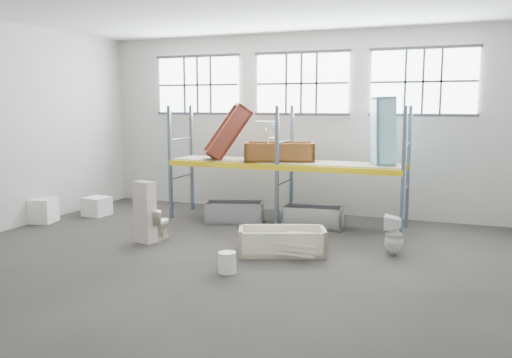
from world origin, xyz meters
The scene contains 31 objects.
floor centered at (0.00, 0.00, -0.05)m, with size 12.00×10.00×0.10m, color #403B36.
wall_back centered at (0.00, 5.05, 2.50)m, with size 12.00×0.10×5.00m, color #AEABA2.
wall_front centered at (0.00, -5.05, 2.50)m, with size 12.00×0.10×5.00m, color #9F9D94.
window_left centered at (-3.20, 4.94, 3.60)m, with size 2.60×0.04×1.60m, color white.
window_mid centered at (0.00, 4.94, 3.60)m, with size 2.60×0.04×1.60m, color white.
window_right centered at (3.20, 4.94, 3.60)m, with size 2.60×0.04×1.60m, color white.
rack_upright_la centered at (-3.00, 2.90, 1.50)m, with size 0.08×0.08×3.00m, color slate.
rack_upright_lb centered at (-3.00, 4.10, 1.50)m, with size 0.08×0.08×3.00m, color slate.
rack_upright_ma centered at (0.00, 2.90, 1.50)m, with size 0.08×0.08×3.00m, color slate.
rack_upright_mb centered at (0.00, 4.10, 1.50)m, with size 0.08×0.08×3.00m, color slate.
rack_upright_ra centered at (3.00, 2.90, 1.50)m, with size 0.08×0.08×3.00m, color slate.
rack_upright_rb centered at (3.00, 4.10, 1.50)m, with size 0.08×0.08×3.00m, color slate.
rack_beam_front centered at (0.00, 2.90, 1.50)m, with size 6.00×0.10×0.14m, color yellow.
rack_beam_back centered at (0.00, 4.10, 1.50)m, with size 6.00×0.10×0.14m, color yellow.
shelf_deck centered at (0.00, 3.50, 1.58)m, with size 5.90×1.10×0.03m, color gray.
wet_patch centered at (0.00, 2.70, 0.00)m, with size 1.80×1.80×0.00m, color black.
bathtub_beige centered at (0.86, 0.76, 0.26)m, with size 1.76×0.83×0.52m, color beige, non-canonical shape.
cistern_spare centered at (1.19, 0.71, 0.28)m, with size 0.41×0.19×0.39m, color beige.
sink_in_tub centered at (0.61, 0.50, 0.16)m, with size 0.49×0.49×0.17m, color beige.
toilet_beige centered at (-2.11, 0.80, 0.37)m, with size 0.41×0.72×0.74m, color #EEE0C4.
cistern_tall centered at (-2.23, 0.49, 0.68)m, with size 0.44×0.29×1.36m, color #C6ADA4.
toilet_white centered at (3.01, 1.47, 0.41)m, with size 0.37×0.38×0.83m, color white.
steel_tub_left centered at (-1.19, 3.02, 0.27)m, with size 1.48×0.69×0.54m, color #A5A7AC, non-canonical shape.
steel_tub_right centered at (0.86, 3.18, 0.27)m, with size 1.47×0.68×0.54m, color #AAABB0, non-canonical shape.
rust_tub_flat centered at (-0.14, 3.52, 1.82)m, with size 1.76×0.82×0.49m, color brown, non-canonical shape.
rust_tub_tilted centered at (-1.58, 3.45, 2.29)m, with size 1.57×0.74×0.44m, color maroon, non-canonical shape.
sink_on_shelf centered at (-0.40, 3.35, 2.09)m, with size 0.64×0.49×0.57m, color white.
blue_tub_upright centered at (2.42, 3.65, 2.40)m, with size 1.63×0.77×0.46m, color #8DC7D9, non-canonical shape.
bucket centered at (0.34, -0.79, 0.19)m, with size 0.33×0.33×0.38m, color white.
carton_near centered at (-5.91, 1.22, 0.31)m, with size 0.73×0.62×0.62m, color white.
carton_far centered at (-5.09, 2.46, 0.25)m, with size 0.61×0.61×0.51m, color white.
Camera 1 is at (4.19, -9.20, 3.03)m, focal length 36.95 mm.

